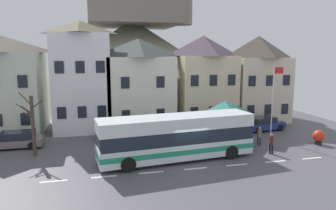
# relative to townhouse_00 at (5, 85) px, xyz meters

# --- Properties ---
(ground_plane) EXTENTS (40.00, 60.00, 0.07)m
(ground_plane) POSITION_rel_townhouse_00_xyz_m (14.71, -12.36, -4.67)
(ground_plane) COLOR #4F4D53
(townhouse_00) EXTENTS (6.80, 6.78, 9.27)m
(townhouse_00) POSITION_rel_townhouse_00_xyz_m (0.00, 0.00, 0.00)
(townhouse_00) COLOR beige
(townhouse_00) RESTS_ON ground_plane
(townhouse_01) EXTENTS (5.36, 5.41, 10.75)m
(townhouse_01) POSITION_rel_townhouse_00_xyz_m (7.15, -0.68, 0.74)
(townhouse_01) COLOR white
(townhouse_01) RESTS_ON ground_plane
(townhouse_02) EXTENTS (6.77, 5.88, 9.11)m
(townhouse_02) POSITION_rel_townhouse_00_xyz_m (12.87, -0.45, -0.08)
(townhouse_02) COLOR silver
(townhouse_02) RESTS_ON ground_plane
(townhouse_03) EXTENTS (5.93, 6.24, 9.50)m
(townhouse_03) POSITION_rel_townhouse_00_xyz_m (19.99, -0.27, 0.11)
(townhouse_03) COLOR beige
(townhouse_03) RESTS_ON ground_plane
(townhouse_04) EXTENTS (6.02, 5.16, 9.52)m
(townhouse_04) POSITION_rel_townhouse_00_xyz_m (26.27, -0.81, 0.12)
(townhouse_04) COLOR beige
(townhouse_04) RESTS_ON ground_plane
(hilltop_castle) EXTENTS (43.04, 43.04, 22.50)m
(hilltop_castle) POSITION_rel_townhouse_00_xyz_m (15.34, 22.94, 2.58)
(hilltop_castle) COLOR slate
(hilltop_castle) RESTS_ON ground_plane
(transit_bus) EXTENTS (11.51, 3.75, 3.22)m
(transit_bus) POSITION_rel_townhouse_00_xyz_m (13.95, -11.72, -3.01)
(transit_bus) COLOR silver
(transit_bus) RESTS_ON ground_plane
(bus_shelter) EXTENTS (3.60, 3.60, 3.55)m
(bus_shelter) POSITION_rel_townhouse_00_xyz_m (19.37, -7.79, -1.68)
(bus_shelter) COLOR #473D33
(bus_shelter) RESTS_ON ground_plane
(parked_car_00) EXTENTS (4.23, 2.41, 1.35)m
(parked_car_00) POSITION_rel_townhouse_00_xyz_m (24.69, -5.22, -3.98)
(parked_car_00) COLOR navy
(parked_car_00) RESTS_ON ground_plane
(parked_car_01) EXTENTS (4.29, 1.91, 1.33)m
(parked_car_01) POSITION_rel_townhouse_00_xyz_m (1.94, -5.86, -3.99)
(parked_car_01) COLOR slate
(parked_car_01) RESTS_ON ground_plane
(parked_car_02) EXTENTS (4.65, 2.18, 1.28)m
(parked_car_02) POSITION_rel_townhouse_00_xyz_m (10.79, -5.08, -4.00)
(parked_car_02) COLOR black
(parked_car_02) RESTS_ON ground_plane
(pedestrian_00) EXTENTS (0.31, 0.31, 1.55)m
(pedestrian_00) POSITION_rel_townhouse_00_xyz_m (21.64, -9.84, -3.73)
(pedestrian_00) COLOR #2D2D38
(pedestrian_00) RESTS_ON ground_plane
(pedestrian_01) EXTENTS (0.33, 0.34, 1.67)m
(pedestrian_01) POSITION_rel_townhouse_00_xyz_m (20.78, -9.81, -3.73)
(pedestrian_01) COLOR #38332D
(pedestrian_01) RESTS_ON ground_plane
(pedestrian_02) EXTENTS (0.31, 0.28, 1.59)m
(pedestrian_02) POSITION_rel_townhouse_00_xyz_m (21.34, -12.16, -3.75)
(pedestrian_02) COLOR black
(pedestrian_02) RESTS_ON ground_plane
(pedestrian_03) EXTENTS (0.29, 0.31, 1.59)m
(pedestrian_03) POSITION_rel_townhouse_00_xyz_m (17.55, -9.56, -3.77)
(pedestrian_03) COLOR #38332D
(pedestrian_03) RESTS_ON ground_plane
(public_bench) EXTENTS (1.78, 0.48, 0.87)m
(public_bench) POSITION_rel_townhouse_00_xyz_m (19.21, -5.37, -4.16)
(public_bench) COLOR #473828
(public_bench) RESTS_ON ground_plane
(flagpole) EXTENTS (0.95, 0.10, 6.50)m
(flagpole) POSITION_rel_townhouse_00_xyz_m (23.66, -8.40, -0.84)
(flagpole) COLOR silver
(flagpole) RESTS_ON ground_plane
(harbour_buoy) EXTENTS (0.98, 0.98, 1.23)m
(harbour_buoy) POSITION_rel_townhouse_00_xyz_m (26.61, -10.82, -3.95)
(harbour_buoy) COLOR black
(harbour_buoy) RESTS_ON ground_plane
(bare_tree_01) EXTENTS (1.92, 1.41, 4.82)m
(bare_tree_01) POSITION_rel_townhouse_00_xyz_m (3.78, -8.51, -2.15)
(bare_tree_01) COLOR #47382D
(bare_tree_01) RESTS_ON ground_plane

